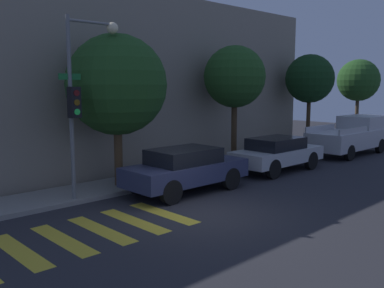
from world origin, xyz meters
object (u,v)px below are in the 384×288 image
at_px(tree_behind_truck, 358,80).
at_px(pickup_truck, 352,135).
at_px(traffic_light_pole, 82,85).
at_px(sedan_middle, 277,153).
at_px(tree_midblock, 235,77).
at_px(tree_far_end, 310,79).
at_px(tree_near_corner, 117,85).
at_px(sedan_near_corner, 186,169).

bearing_deg(tree_behind_truck, pickup_truck, -156.66).
xyz_separation_m(traffic_light_pole, sedan_middle, (8.15, -1.27, -2.77)).
bearing_deg(tree_behind_truck, tree_midblock, 180.00).
bearing_deg(traffic_light_pole, pickup_truck, -4.91).
xyz_separation_m(sedan_middle, tree_far_end, (5.54, 1.95, 3.11)).
height_order(tree_near_corner, tree_midblock, tree_near_corner).
relative_size(sedan_near_corner, tree_far_end, 0.84).
bearing_deg(pickup_truck, tree_midblock, 164.64).
bearing_deg(tree_behind_truck, traffic_light_pole, -177.98).
relative_size(sedan_middle, tree_far_end, 0.85).
relative_size(traffic_light_pole, tree_midblock, 1.06).
height_order(tree_midblock, tree_far_end, tree_midblock).
relative_size(sedan_middle, tree_midblock, 0.83).
bearing_deg(tree_far_end, tree_near_corner, 180.00).
xyz_separation_m(pickup_truck, tree_behind_truck, (4.52, 1.95, 2.86)).
height_order(tree_midblock, tree_behind_truck, tree_midblock).
height_order(traffic_light_pole, tree_far_end, traffic_light_pole).
distance_m(tree_midblock, tree_far_end, 6.02).
xyz_separation_m(sedan_near_corner, tree_midblock, (4.68, 1.95, 3.09)).
distance_m(sedan_middle, tree_near_corner, 7.32).
relative_size(pickup_truck, tree_far_end, 1.07).
relative_size(sedan_middle, tree_near_corner, 0.83).
distance_m(sedan_near_corner, pickup_truck, 11.79).
height_order(pickup_truck, tree_far_end, tree_far_end).
xyz_separation_m(sedan_near_corner, pickup_truck, (11.78, 0.00, 0.19)).
relative_size(pickup_truck, tree_near_corner, 1.05).
xyz_separation_m(pickup_truck, tree_midblock, (-7.10, 1.95, 2.90)).
bearing_deg(tree_far_end, sedan_middle, -160.60).
bearing_deg(sedan_near_corner, tree_midblock, 22.63).
xyz_separation_m(pickup_truck, tree_far_end, (-1.09, 1.95, 2.89)).
relative_size(sedan_near_corner, pickup_truck, 0.79).
xyz_separation_m(traffic_light_pole, pickup_truck, (14.78, -1.27, -2.56)).
distance_m(traffic_light_pole, pickup_truck, 15.05).
height_order(traffic_light_pole, tree_midblock, traffic_light_pole).
distance_m(traffic_light_pole, sedan_middle, 8.70).
height_order(sedan_middle, tree_midblock, tree_midblock).
distance_m(sedan_near_corner, tree_near_corner, 3.63).
relative_size(tree_midblock, tree_behind_truck, 1.02).
xyz_separation_m(tree_far_end, tree_behind_truck, (5.61, 0.00, -0.03)).
bearing_deg(sedan_middle, tree_near_corner, 163.26).
height_order(sedan_near_corner, tree_midblock, tree_midblock).
distance_m(tree_near_corner, tree_midblock, 6.02).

